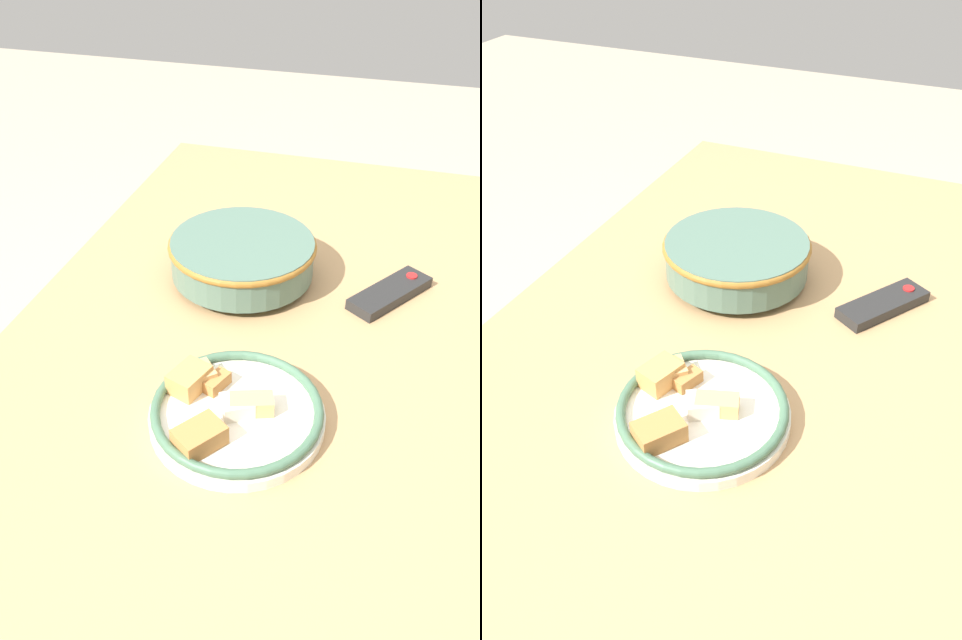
% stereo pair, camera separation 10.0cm
% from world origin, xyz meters
% --- Properties ---
extents(ground_plane, '(8.00, 8.00, 0.00)m').
position_xyz_m(ground_plane, '(0.00, 0.00, 0.00)').
color(ground_plane, '#B7A88E').
extents(dining_table, '(1.37, 0.95, 0.75)m').
position_xyz_m(dining_table, '(0.00, 0.00, 0.67)').
color(dining_table, tan).
rests_on(dining_table, ground_plane).
extents(noodle_bowl, '(0.27, 0.27, 0.08)m').
position_xyz_m(noodle_bowl, '(-0.10, -0.13, 0.80)').
color(noodle_bowl, '#4C6B5B').
rests_on(noodle_bowl, dining_table).
extents(food_plate, '(0.25, 0.25, 0.05)m').
position_xyz_m(food_plate, '(0.26, -0.05, 0.77)').
color(food_plate, silver).
rests_on(food_plate, dining_table).
extents(tv_remote, '(0.17, 0.14, 0.02)m').
position_xyz_m(tv_remote, '(-0.11, 0.14, 0.76)').
color(tv_remote, black).
rests_on(tv_remote, dining_table).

